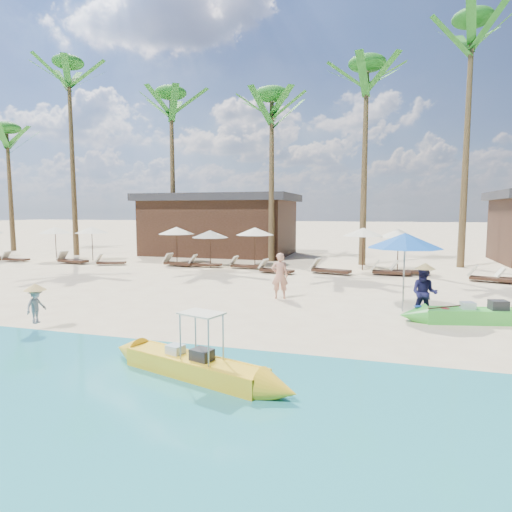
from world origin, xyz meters
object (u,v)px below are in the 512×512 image
(yellow_canoe, at_px, (194,366))
(tourist, at_px, (280,276))
(green_canoe, at_px, (483,315))
(blue_umbrella, at_px, (405,241))

(yellow_canoe, distance_m, tourist, 7.56)
(green_canoe, relative_size, yellow_canoe, 1.07)
(green_canoe, bearing_deg, yellow_canoe, -148.64)
(tourist, relative_size, blue_umbrella, 0.67)
(green_canoe, bearing_deg, blue_umbrella, 146.01)
(tourist, bearing_deg, blue_umbrella, 152.06)
(tourist, bearing_deg, green_canoe, 148.79)
(green_canoe, height_order, blue_umbrella, blue_umbrella)
(tourist, xyz_separation_m, blue_umbrella, (4.12, -0.89, 1.39))
(green_canoe, xyz_separation_m, tourist, (-6.19, 1.71, 0.60))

